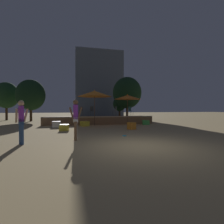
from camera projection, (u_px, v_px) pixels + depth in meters
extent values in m
plane|color=tan|center=(141.00, 146.00, 6.54)|extent=(120.00, 120.00, 0.00)
cube|color=olive|center=(98.00, 120.00, 16.68)|extent=(9.95, 2.54, 0.66)
cube|color=#CCB793|center=(101.00, 117.00, 15.48)|extent=(9.95, 0.12, 0.08)
cylinder|color=brown|center=(95.00, 111.00, 14.85)|extent=(0.05, 0.05, 2.45)
cone|color=orange|center=(95.00, 94.00, 14.83)|extent=(2.87, 2.87, 0.50)
sphere|color=orange|center=(95.00, 90.00, 14.82)|extent=(0.08, 0.08, 0.08)
cylinder|color=brown|center=(127.00, 112.00, 16.03)|extent=(0.05, 0.05, 2.28)
cone|color=orange|center=(127.00, 97.00, 16.01)|extent=(2.46, 2.46, 0.37)
sphere|color=orange|center=(127.00, 95.00, 16.00)|extent=(0.08, 0.08, 0.08)
cube|color=orange|center=(132.00, 126.00, 11.95)|extent=(0.58, 0.58, 0.49)
cube|color=yellow|center=(85.00, 124.00, 14.20)|extent=(0.79, 0.79, 0.40)
cube|color=white|center=(56.00, 124.00, 13.29)|extent=(0.69, 0.69, 0.45)
cube|color=yellow|center=(64.00, 128.00, 11.23)|extent=(0.62, 0.62, 0.40)
cube|color=#4CC651|center=(146.00, 122.00, 15.53)|extent=(0.75, 0.75, 0.39)
cylinder|color=white|center=(76.00, 131.00, 7.90)|extent=(0.13, 0.13, 0.84)
cylinder|color=brown|center=(76.00, 131.00, 7.73)|extent=(0.13, 0.13, 0.84)
cylinder|color=white|center=(76.00, 120.00, 7.80)|extent=(0.22, 0.22, 0.24)
cylinder|color=purple|center=(76.00, 112.00, 7.80)|extent=(0.22, 0.22, 0.64)
cylinder|color=brown|center=(72.00, 114.00, 7.78)|extent=(0.24, 0.10, 0.57)
cylinder|color=brown|center=(80.00, 113.00, 7.82)|extent=(0.24, 0.10, 0.57)
sphere|color=brown|center=(76.00, 102.00, 7.79)|extent=(0.23, 0.23, 0.23)
cylinder|color=#2D4C7F|center=(21.00, 134.00, 6.95)|extent=(0.13, 0.13, 0.80)
cylinder|color=#2D4C7F|center=(22.00, 134.00, 6.83)|extent=(0.13, 0.13, 0.80)
cylinder|color=#2D4C7F|center=(21.00, 122.00, 6.88)|extent=(0.21, 0.21, 0.24)
cylinder|color=purple|center=(21.00, 114.00, 6.87)|extent=(0.21, 0.21, 0.62)
cylinder|color=tan|center=(16.00, 116.00, 6.76)|extent=(0.13, 0.12, 0.55)
cylinder|color=tan|center=(26.00, 115.00, 6.99)|extent=(0.22, 0.17, 0.55)
sphere|color=tan|center=(21.00, 103.00, 6.87)|extent=(0.22, 0.22, 0.22)
cylinder|color=#2D3338|center=(113.00, 113.00, 17.05)|extent=(0.02, 0.02, 0.45)
cylinder|color=#2D3338|center=(112.00, 113.00, 16.76)|extent=(0.02, 0.02, 0.45)
cylinder|color=#2D3338|center=(116.00, 113.00, 16.98)|extent=(0.02, 0.02, 0.45)
cylinder|color=#2D3338|center=(115.00, 113.00, 16.69)|extent=(0.02, 0.02, 0.45)
cylinder|color=#2D3338|center=(114.00, 111.00, 16.87)|extent=(0.40, 0.40, 0.02)
cube|color=#2D3338|center=(116.00, 109.00, 16.82)|extent=(0.19, 0.33, 0.45)
cylinder|color=#47474C|center=(79.00, 114.00, 16.23)|extent=(0.02, 0.02, 0.45)
cylinder|color=#47474C|center=(83.00, 114.00, 16.25)|extent=(0.02, 0.02, 0.45)
cylinder|color=#47474C|center=(80.00, 114.00, 16.53)|extent=(0.02, 0.02, 0.45)
cylinder|color=#47474C|center=(83.00, 114.00, 16.55)|extent=(0.02, 0.02, 0.45)
cylinder|color=#47474C|center=(81.00, 111.00, 16.38)|extent=(0.40, 0.40, 0.02)
cube|color=#47474C|center=(81.00, 109.00, 16.55)|extent=(0.36, 0.08, 0.45)
cylinder|color=#2D3338|center=(88.00, 114.00, 15.81)|extent=(0.02, 0.02, 0.45)
cylinder|color=#2D3338|center=(91.00, 114.00, 15.66)|extent=(0.02, 0.02, 0.45)
cylinder|color=#2D3338|center=(90.00, 114.00, 16.07)|extent=(0.02, 0.02, 0.45)
cylinder|color=#2D3338|center=(93.00, 114.00, 15.91)|extent=(0.02, 0.02, 0.45)
cylinder|color=#2D3338|center=(91.00, 111.00, 15.86)|extent=(0.40, 0.40, 0.02)
cube|color=#2D3338|center=(92.00, 109.00, 16.00)|extent=(0.28, 0.28, 0.45)
cylinder|color=#1E4C47|center=(131.00, 113.00, 17.64)|extent=(0.02, 0.02, 0.45)
cylinder|color=#1E4C47|center=(133.00, 113.00, 17.83)|extent=(0.02, 0.02, 0.45)
cylinder|color=#1E4C47|center=(129.00, 113.00, 17.88)|extent=(0.02, 0.02, 0.45)
cylinder|color=#1E4C47|center=(131.00, 113.00, 18.06)|extent=(0.02, 0.02, 0.45)
cylinder|color=#1E4C47|center=(131.00, 111.00, 17.85)|extent=(0.40, 0.40, 0.02)
cube|color=#1E4C47|center=(130.00, 109.00, 17.98)|extent=(0.34, 0.17, 0.45)
cylinder|color=#33B2D8|center=(124.00, 136.00, 9.00)|extent=(0.23, 0.23, 0.03)
cylinder|color=#3D2B1C|center=(7.00, 113.00, 21.43)|extent=(0.28, 0.28, 1.77)
ellipsoid|color=#19381E|center=(6.00, 95.00, 21.39)|extent=(2.91, 2.91, 3.20)
cylinder|color=#3D2B1C|center=(120.00, 114.00, 26.03)|extent=(0.28, 0.28, 1.27)
ellipsoid|color=black|center=(120.00, 104.00, 26.01)|extent=(1.96, 1.96, 2.16)
cylinder|color=#3D2B1C|center=(31.00, 114.00, 19.68)|extent=(0.28, 0.28, 1.55)
ellipsoid|color=black|center=(31.00, 95.00, 19.64)|extent=(3.15, 3.15, 3.47)
cylinder|color=#3D2B1C|center=(127.00, 113.00, 22.90)|extent=(0.28, 0.28, 1.84)
ellipsoid|color=black|center=(127.00, 93.00, 22.85)|extent=(3.73, 3.73, 4.10)
cube|color=#4C5666|center=(99.00, 84.00, 31.35)|extent=(8.22, 3.94, 11.58)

